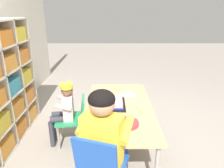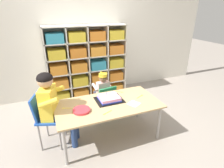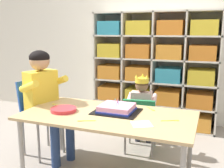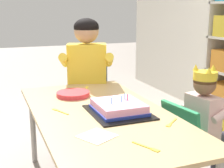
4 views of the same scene
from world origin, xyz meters
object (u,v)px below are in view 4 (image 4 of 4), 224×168
object	(u,v)px
birthday_cake_on_tray	(119,108)
paper_plate_stack	(73,94)
child_with_crown	(208,115)
fork_at_table_front_edge	(171,123)
fork_beside_plate_stack	(59,111)
adult_helper_seated	(87,71)
fork_by_napkin	(87,88)
classroom_chair_blue	(193,141)
classroom_chair_adult_side	(88,91)
activity_table	(101,119)
fork_near_child_seat	(147,147)

from	to	relation	value
birthday_cake_on_tray	paper_plate_stack	distance (m)	0.46
child_with_crown	fork_at_table_front_edge	world-z (taller)	child_with_crown
child_with_crown	paper_plate_stack	bearing A→B (deg)	46.94
birthday_cake_on_tray	fork_beside_plate_stack	world-z (taller)	birthday_cake_on_tray
birthday_cake_on_tray	fork_at_table_front_edge	bearing A→B (deg)	36.11
adult_helper_seated	fork_by_napkin	world-z (taller)	adult_helper_seated
classroom_chair_blue	classroom_chair_adult_side	bearing A→B (deg)	13.75
classroom_chair_blue	child_with_crown	world-z (taller)	child_with_crown
classroom_chair_blue	fork_beside_plate_stack	world-z (taller)	classroom_chair_blue
adult_helper_seated	classroom_chair_adult_side	bearing A→B (deg)	90.00
paper_plate_stack	fork_beside_plate_stack	bearing A→B (deg)	-28.39
birthday_cake_on_tray	fork_beside_plate_stack	bearing A→B (deg)	-115.48
activity_table	classroom_chair_blue	size ratio (longest dim) A/B	2.43
adult_helper_seated	fork_at_table_front_edge	xyz separation A→B (m)	(1.00, 0.14, -0.10)
fork_by_napkin	fork_beside_plate_stack	distance (m)	0.54
activity_table	classroom_chair_blue	world-z (taller)	classroom_chair_blue
classroom_chair_adult_side	fork_by_napkin	xyz separation A→B (m)	(0.27, -0.09, 0.10)
classroom_chair_blue	classroom_chair_adult_side	xyz separation A→B (m)	(-0.95, -0.36, 0.11)
child_with_crown	fork_near_child_seat	bearing A→B (deg)	115.48
child_with_crown	fork_beside_plate_stack	distance (m)	0.88
classroom_chair_adult_side	adult_helper_seated	size ratio (longest dim) A/B	0.71
paper_plate_stack	fork_beside_plate_stack	size ratio (longest dim) A/B	1.62
birthday_cake_on_tray	fork_near_child_seat	distance (m)	0.47
adult_helper_seated	birthday_cake_on_tray	size ratio (longest dim) A/B	2.76
paper_plate_stack	fork_beside_plate_stack	world-z (taller)	paper_plate_stack
child_with_crown	fork_at_table_front_edge	distance (m)	0.41
activity_table	fork_beside_plate_stack	world-z (taller)	fork_beside_plate_stack
classroom_chair_adult_side	fork_near_child_seat	size ratio (longest dim) A/B	5.59
fork_near_child_seat	classroom_chair_blue	bearing A→B (deg)	-78.62
classroom_chair_blue	fork_at_table_front_edge	bearing A→B (deg)	115.25
child_with_crown	adult_helper_seated	xyz separation A→B (m)	(-0.83, -0.50, 0.15)
birthday_cake_on_tray	fork_at_table_front_edge	size ratio (longest dim) A/B	3.42
fork_at_table_front_edge	fork_beside_plate_stack	xyz separation A→B (m)	(-0.40, -0.49, 0.00)
child_with_crown	fork_by_napkin	xyz separation A→B (m)	(-0.67, -0.55, 0.06)
classroom_chair_blue	fork_beside_plate_stack	xyz separation A→B (m)	(-0.23, -0.75, 0.21)
activity_table	fork_near_child_seat	size ratio (longest dim) A/B	10.64
birthday_cake_on_tray	activity_table	bearing A→B (deg)	-119.89
paper_plate_stack	fork_by_napkin	bearing A→B (deg)	138.87
activity_table	child_with_crown	distance (m)	0.65
classroom_chair_adult_side	fork_near_child_seat	xyz separation A→B (m)	(1.33, -0.15, 0.10)
child_with_crown	fork_beside_plate_stack	world-z (taller)	child_with_crown
fork_near_child_seat	fork_at_table_front_edge	size ratio (longest dim) A/B	1.20
child_with_crown	paper_plate_stack	xyz separation A→B (m)	(-0.51, -0.70, 0.07)
birthday_cake_on_tray	fork_at_table_front_edge	world-z (taller)	birthday_cake_on_tray
fork_at_table_front_edge	child_with_crown	bearing A→B (deg)	-14.26
child_with_crown	paper_plate_stack	size ratio (longest dim) A/B	3.65
child_with_crown	fork_beside_plate_stack	bearing A→B (deg)	68.36
activity_table	child_with_crown	size ratio (longest dim) A/B	1.77
activity_table	classroom_chair_adult_side	size ratio (longest dim) A/B	1.90
activity_table	paper_plate_stack	size ratio (longest dim) A/B	6.46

